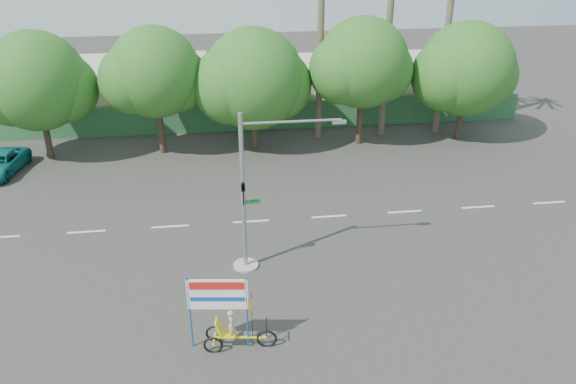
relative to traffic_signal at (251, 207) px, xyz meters
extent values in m
plane|color=#33302D|center=(2.20, -3.98, -2.92)|extent=(120.00, 120.00, 0.00)
cube|color=#336B3D|center=(2.20, 17.52, -1.92)|extent=(38.00, 0.08, 2.00)
cube|color=beige|center=(-7.80, 22.02, -0.92)|extent=(12.00, 8.00, 4.00)
cube|color=beige|center=(10.20, 22.02, -1.12)|extent=(14.00, 8.00, 3.60)
cylinder|color=#473828|center=(-11.80, 14.02, -1.16)|extent=(0.40, 0.40, 3.52)
sphere|color=#1D5318|center=(-11.80, 14.02, 2.04)|extent=(6.00, 6.00, 6.00)
sphere|color=#1D5318|center=(-10.45, 14.32, 1.48)|extent=(4.32, 4.32, 4.32)
sphere|color=#1D5318|center=(-13.15, 13.77, 1.72)|extent=(4.56, 4.56, 4.56)
cylinder|color=#473828|center=(-4.80, 14.02, -1.05)|extent=(0.40, 0.40, 3.74)
sphere|color=#1D5318|center=(-4.80, 14.02, 2.35)|extent=(5.60, 5.60, 5.60)
sphere|color=#1D5318|center=(-3.54, 14.32, 1.76)|extent=(4.03, 4.03, 4.03)
sphere|color=#1D5318|center=(-6.06, 13.77, 2.01)|extent=(4.26, 4.26, 4.26)
cylinder|color=#473828|center=(1.20, 14.02, -1.27)|extent=(0.40, 0.40, 3.30)
sphere|color=#1D5318|center=(1.20, 14.02, 1.73)|extent=(6.40, 6.40, 6.40)
sphere|color=#1D5318|center=(2.64, 14.32, 1.21)|extent=(4.61, 4.61, 4.61)
sphere|color=#1D5318|center=(-0.24, 13.77, 1.43)|extent=(4.86, 4.86, 4.86)
cylinder|color=#473828|center=(8.20, 14.02, -0.98)|extent=(0.40, 0.40, 3.87)
sphere|color=#1D5318|center=(8.20, 14.02, 2.54)|extent=(5.80, 5.80, 5.80)
sphere|color=#1D5318|center=(9.50, 14.32, 1.92)|extent=(4.18, 4.18, 4.18)
sphere|color=#1D5318|center=(6.89, 13.77, 2.19)|extent=(4.41, 4.41, 4.41)
cylinder|color=#473828|center=(15.20, 14.02, -1.20)|extent=(0.40, 0.40, 3.43)
sphere|color=#1D5318|center=(15.20, 14.02, 1.92)|extent=(6.20, 6.20, 6.20)
sphere|color=#1D5318|center=(16.59, 14.32, 1.37)|extent=(4.46, 4.46, 4.46)
sphere|color=#1D5318|center=(13.80, 13.77, 1.61)|extent=(4.71, 4.71, 4.71)
cylinder|color=#70604C|center=(10.20, 15.52, 5.58)|extent=(0.44, 0.44, 17.00)
cylinder|color=#70604C|center=(14.20, 15.52, 4.58)|extent=(0.44, 0.44, 15.00)
cylinder|color=#70604C|center=(5.70, 15.52, 4.08)|extent=(0.44, 0.44, 14.00)
cylinder|color=gray|center=(-0.30, 0.02, -2.87)|extent=(1.10, 1.10, 0.10)
cylinder|color=gray|center=(-0.30, 0.02, 0.58)|extent=(0.18, 0.18, 7.00)
cylinder|color=gray|center=(1.70, 0.02, 3.63)|extent=(4.00, 0.10, 0.10)
cube|color=gray|center=(3.60, 0.02, 3.53)|extent=(0.55, 0.20, 0.12)
imported|color=black|center=(-0.30, -0.20, 0.68)|extent=(0.16, 0.20, 1.00)
cube|color=#14662D|center=(0.05, 0.02, 0.23)|extent=(0.70, 0.04, 0.18)
torus|color=black|center=(0.11, -5.19, -2.59)|extent=(0.75, 0.18, 0.74)
torus|color=black|center=(-1.69, -4.64, -2.61)|extent=(0.70, 0.17, 0.69)
torus|color=black|center=(-1.77, -5.25, -2.61)|extent=(0.70, 0.17, 0.69)
cube|color=yellow|center=(-0.81, -5.07, -2.53)|extent=(1.85, 0.31, 0.07)
cube|color=yellow|center=(-1.73, -4.95, -2.59)|extent=(0.15, 0.66, 0.05)
cube|color=yellow|center=(-1.24, -5.01, -2.37)|extent=(0.60, 0.53, 0.07)
cube|color=yellow|center=(-1.53, -4.97, -2.07)|extent=(0.31, 0.49, 0.59)
cylinder|color=black|center=(0.11, -5.19, -2.15)|extent=(0.04, 0.04, 0.60)
cube|color=black|center=(0.11, -5.19, -1.86)|extent=(0.11, 0.49, 0.04)
imported|color=#CCB284|center=(-1.08, -5.03, -1.96)|extent=(0.34, 0.46, 1.18)
cylinder|color=#1751AC|center=(-2.49, -4.85, -1.44)|extent=(0.07, 0.07, 2.95)
cylinder|color=#1751AC|center=(-0.54, -5.10, -1.44)|extent=(0.07, 0.07, 2.95)
cube|color=white|center=(-1.51, -4.97, -0.68)|extent=(2.07, 0.32, 1.20)
cube|color=red|center=(-1.52, -5.01, -0.30)|extent=(1.84, 0.26, 0.28)
cube|color=#1751AC|center=(-1.52, -5.01, -0.84)|extent=(1.84, 0.26, 0.15)
cylinder|color=black|center=(-0.37, -5.12, -1.77)|extent=(0.02, 0.02, 2.29)
cube|color=red|center=(-0.75, -5.07, -1.06)|extent=(0.96, 0.15, 0.72)
imported|color=#107473|center=(-14.13, 11.88, -2.29)|extent=(2.76, 4.78, 1.25)
camera|label=1|loc=(-1.15, -20.68, 10.76)|focal=35.00mm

